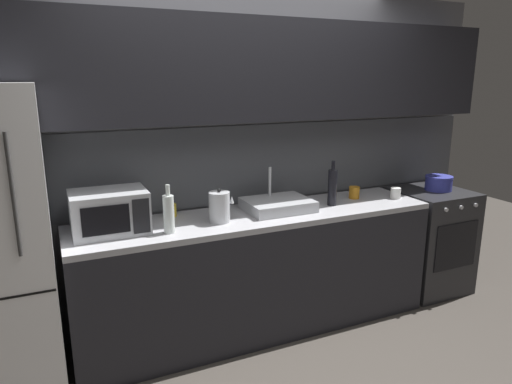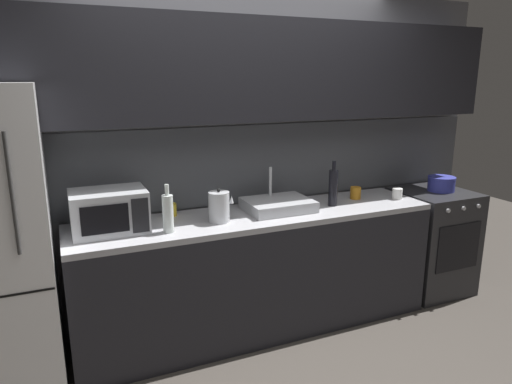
# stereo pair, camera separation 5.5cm
# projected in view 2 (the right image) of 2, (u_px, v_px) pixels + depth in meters

# --- Properties ---
(back_wall) EXTENTS (4.39, 0.44, 2.50)m
(back_wall) POSITION_uv_depth(u_px,v_px,m) (243.00, 119.00, 3.41)
(back_wall) COLOR slate
(back_wall) RESTS_ON ground
(counter_run) EXTENTS (2.65, 0.60, 0.90)m
(counter_run) POSITION_uv_depth(u_px,v_px,m) (259.00, 272.00, 3.42)
(counter_run) COLOR black
(counter_run) RESTS_ON ground
(oven_range) EXTENTS (0.60, 0.62, 0.90)m
(oven_range) POSITION_uv_depth(u_px,v_px,m) (431.00, 241.00, 4.06)
(oven_range) COLOR #232326
(oven_range) RESTS_ON ground
(microwave) EXTENTS (0.46, 0.35, 0.27)m
(microwave) POSITION_uv_depth(u_px,v_px,m) (109.00, 211.00, 2.89)
(microwave) COLOR #A8AAAF
(microwave) RESTS_ON counter_run
(sink_basin) EXTENTS (0.48, 0.38, 0.30)m
(sink_basin) POSITION_uv_depth(u_px,v_px,m) (278.00, 205.00, 3.39)
(sink_basin) COLOR #ADAFB5
(sink_basin) RESTS_ON counter_run
(kettle) EXTENTS (0.18, 0.14, 0.23)m
(kettle) POSITION_uv_depth(u_px,v_px,m) (219.00, 207.00, 3.10)
(kettle) COLOR #B7BABF
(kettle) RESTS_ON counter_run
(wine_bottle_clear) EXTENTS (0.07, 0.07, 0.31)m
(wine_bottle_clear) POSITION_uv_depth(u_px,v_px,m) (168.00, 213.00, 2.89)
(wine_bottle_clear) COLOR silver
(wine_bottle_clear) RESTS_ON counter_run
(wine_bottle_dark) EXTENTS (0.07, 0.07, 0.34)m
(wine_bottle_dark) POSITION_uv_depth(u_px,v_px,m) (333.00, 187.00, 3.49)
(wine_bottle_dark) COLOR black
(wine_bottle_dark) RESTS_ON counter_run
(mug_amber) EXTENTS (0.08, 0.08, 0.10)m
(mug_amber) POSITION_uv_depth(u_px,v_px,m) (355.00, 193.00, 3.70)
(mug_amber) COLOR #B27019
(mug_amber) RESTS_ON counter_run
(mug_white) EXTENTS (0.08, 0.08, 0.09)m
(mug_white) POSITION_uv_depth(u_px,v_px,m) (397.00, 194.00, 3.71)
(mug_white) COLOR silver
(mug_white) RESTS_ON counter_run
(mug_yellow) EXTENTS (0.08, 0.08, 0.09)m
(mug_yellow) POSITION_uv_depth(u_px,v_px,m) (171.00, 210.00, 3.25)
(mug_yellow) COLOR gold
(mug_yellow) RESTS_ON counter_run
(cooking_pot) EXTENTS (0.23, 0.23, 0.12)m
(cooking_pot) POSITION_uv_depth(u_px,v_px,m) (441.00, 184.00, 3.96)
(cooking_pot) COLOR #333899
(cooking_pot) RESTS_ON oven_range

